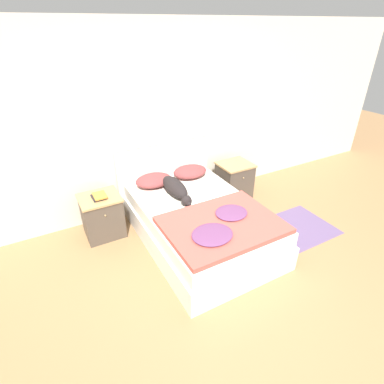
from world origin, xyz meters
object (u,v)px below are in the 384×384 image
Objects in this scene: pillow_right at (190,172)px; book_stack at (99,196)px; bed at (200,223)px; nightstand_left at (102,216)px; nightstand_right at (234,180)px; pillow_left at (154,180)px; dog at (176,188)px.

pillow_right is 1.33m from book_stack.
nightstand_left reaches higher than bed.
nightstand_left is at bearing 180.00° from nightstand_right.
nightstand_left is 0.82m from pillow_left.
pillow_right is 0.56m from dog.
pillow_left is (0.76, 0.06, 0.30)m from nightstand_left.
pillow_left reaches higher than nightstand_right.
nightstand_left is 1.13× the size of pillow_left.
bed is at bearing -34.22° from nightstand_left.
pillow_left is 1.00× the size of pillow_right.
dog reaches higher than pillow_right.
pillow_left reaches higher than book_stack.
nightstand_right is at bearing 0.00° from nightstand_left.
pillow_right is (0.28, 0.78, 0.34)m from bed.
pillow_right is 2.45× the size of book_stack.
bed is at bearing -33.49° from book_stack.
pillow_right is 0.63× the size of dog.
dog is 0.96m from book_stack.
nightstand_left is 0.71× the size of dog.
bed is at bearing -71.98° from dog.
pillow_right is at bearing 3.62° from book_stack.
bed is 4.04× the size of pillow_right.
nightstand_left is 1.37m from pillow_right.
pillow_left reaches higher than nightstand_left.
pillow_left reaches higher than bed.
pillow_left is at bearing 110.09° from bed.
nightstand_right is (2.09, 0.00, 0.00)m from nightstand_left.
bed is 9.88× the size of book_stack.
dog is (-0.42, -0.37, 0.02)m from pillow_right.
dog is at bearing -165.34° from nightstand_right.
book_stack reaches higher than nightstand_right.
nightstand_right is at bearing 34.22° from bed.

